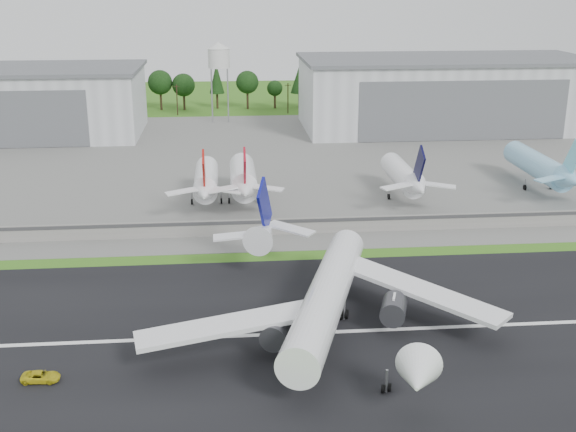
{
  "coord_description": "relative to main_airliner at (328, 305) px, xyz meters",
  "views": [
    {
      "loc": [
        -3.8,
        -87.53,
        50.91
      ],
      "look_at": [
        7.66,
        40.0,
        9.0
      ],
      "focal_mm": 45.0,
      "sensor_mm": 36.0,
      "label": 1
    }
  ],
  "objects": [
    {
      "name": "ground",
      "position": [
        -10.93,
        -9.58,
        -4.89
      ],
      "size": [
        600.0,
        600.0,
        0.0
      ],
      "primitive_type": "plane",
      "color": "#336417",
      "rests_on": "ground"
    },
    {
      "name": "runway",
      "position": [
        -10.93,
        0.42,
        -4.84
      ],
      "size": [
        320.0,
        60.0,
        0.1
      ],
      "primitive_type": "cube",
      "color": "black",
      "rests_on": "ground"
    },
    {
      "name": "runway_centerline",
      "position": [
        -10.93,
        0.42,
        -4.78
      ],
      "size": [
        220.0,
        1.0,
        0.02
      ],
      "primitive_type": "cube",
      "color": "white",
      "rests_on": "runway"
    },
    {
      "name": "apron",
      "position": [
        -10.93,
        110.42,
        -4.84
      ],
      "size": [
        320.0,
        150.0,
        0.1
      ],
      "primitive_type": "cube",
      "color": "slate",
      "rests_on": "ground"
    },
    {
      "name": "blast_fence",
      "position": [
        -10.93,
        45.4,
        -3.09
      ],
      "size": [
        240.0,
        0.61,
        3.5
      ],
      "color": "gray",
      "rests_on": "ground"
    },
    {
      "name": "hangar_east",
      "position": [
        64.07,
        155.33,
        7.73
      ],
      "size": [
        102.0,
        47.0,
        25.2
      ],
      "color": "silver",
      "rests_on": "ground"
    },
    {
      "name": "water_tower",
      "position": [
        -15.93,
        175.42,
        19.66
      ],
      "size": [
        8.4,
        8.4,
        29.4
      ],
      "color": "#99999E",
      "rests_on": "ground"
    },
    {
      "name": "utility_poles",
      "position": [
        -10.93,
        190.42,
        -4.89
      ],
      "size": [
        230.0,
        3.0,
        12.0
      ],
      "primitive_type": null,
      "color": "black",
      "rests_on": "ground"
    },
    {
      "name": "treeline",
      "position": [
        -10.93,
        205.42,
        -4.89
      ],
      "size": [
        320.0,
        16.0,
        22.0
      ],
      "primitive_type": null,
      "color": "black",
      "rests_on": "ground"
    },
    {
      "name": "main_airliner",
      "position": [
        0.0,
        0.0,
        0.0
      ],
      "size": [
        54.65,
        57.98,
        18.17
      ],
      "rotation": [
        0.0,
        0.0,
        2.84
      ],
      "color": "white",
      "rests_on": "runway"
    },
    {
      "name": "ground_vehicle",
      "position": [
        -39.95,
        -10.09,
        -4.09
      ],
      "size": [
        5.17,
        2.6,
        1.4
      ],
      "primitive_type": "imported",
      "rotation": [
        0.0,
        0.0,
        1.52
      ],
      "color": "gold",
      "rests_on": "runway"
    },
    {
      "name": "parked_jet_red_a",
      "position": [
        -19.35,
        66.96,
        1.19
      ],
      "size": [
        7.36,
        31.29,
        16.58
      ],
      "color": "white",
      "rests_on": "ground"
    },
    {
      "name": "parked_jet_red_b",
      "position": [
        -10.52,
        67.01,
        1.49
      ],
      "size": [
        7.36,
        31.29,
        16.91
      ],
      "color": "white",
      "rests_on": "ground"
    },
    {
      "name": "parked_jet_navy",
      "position": [
        28.3,
        66.96,
        1.16
      ],
      "size": [
        7.36,
        31.29,
        16.55
      ],
      "color": "white",
      "rests_on": "ground"
    },
    {
      "name": "parked_jet_skyblue",
      "position": [
        64.64,
        72.01,
        1.42
      ],
      "size": [
        7.36,
        37.29,
        16.88
      ],
      "color": "#84C2E5",
      "rests_on": "ground"
    }
  ]
}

